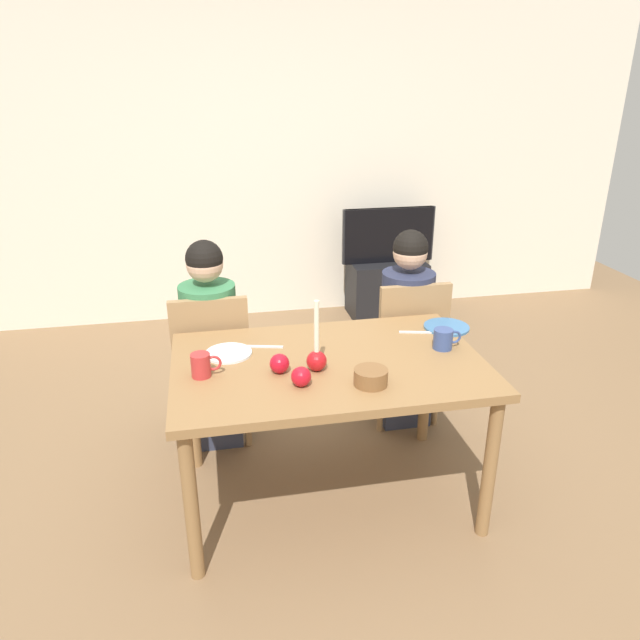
# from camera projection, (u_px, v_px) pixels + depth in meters

# --- Properties ---
(ground_plane) EXTENTS (7.68, 7.68, 0.00)m
(ground_plane) POSITION_uv_depth(u_px,v_px,m) (328.00, 495.00, 2.95)
(ground_plane) COLOR brown
(back_wall) EXTENTS (6.40, 0.10, 2.60)m
(back_wall) POSITION_uv_depth(u_px,v_px,m) (263.00, 162.00, 4.81)
(back_wall) COLOR beige
(back_wall) RESTS_ON ground
(dining_table) EXTENTS (1.40, 0.90, 0.75)m
(dining_table) POSITION_uv_depth(u_px,v_px,m) (329.00, 377.00, 2.70)
(dining_table) COLOR olive
(dining_table) RESTS_ON ground
(chair_left) EXTENTS (0.40, 0.40, 0.90)m
(chair_left) POSITION_uv_depth(u_px,v_px,m) (212.00, 360.00, 3.21)
(chair_left) COLOR #99754C
(chair_left) RESTS_ON ground
(chair_right) EXTENTS (0.40, 0.40, 0.90)m
(chair_right) POSITION_uv_depth(u_px,v_px,m) (407.00, 343.00, 3.41)
(chair_right) COLOR #99754C
(chair_right) RESTS_ON ground
(person_left_child) EXTENTS (0.30, 0.30, 1.17)m
(person_left_child) POSITION_uv_depth(u_px,v_px,m) (211.00, 348.00, 3.22)
(person_left_child) COLOR #33384C
(person_left_child) RESTS_ON ground
(person_right_child) EXTENTS (0.30, 0.30, 1.17)m
(person_right_child) POSITION_uv_depth(u_px,v_px,m) (405.00, 332.00, 3.42)
(person_right_child) COLOR #33384C
(person_right_child) RESTS_ON ground
(tv_stand) EXTENTS (0.64, 0.40, 0.48)m
(tv_stand) POSITION_uv_depth(u_px,v_px,m) (386.00, 288.00, 5.12)
(tv_stand) COLOR black
(tv_stand) RESTS_ON ground
(tv) EXTENTS (0.79, 0.05, 0.46)m
(tv) POSITION_uv_depth(u_px,v_px,m) (388.00, 235.00, 4.95)
(tv) COLOR black
(tv) RESTS_ON tv_stand
(candle_centerpiece) EXTENTS (0.09, 0.09, 0.32)m
(candle_centerpiece) POSITION_uv_depth(u_px,v_px,m) (317.00, 356.00, 2.56)
(candle_centerpiece) COLOR red
(candle_centerpiece) RESTS_ON dining_table
(plate_left) EXTENTS (0.22, 0.22, 0.01)m
(plate_left) POSITION_uv_depth(u_px,v_px,m) (229.00, 353.00, 2.73)
(plate_left) COLOR silver
(plate_left) RESTS_ON dining_table
(plate_right) EXTENTS (0.23, 0.23, 0.01)m
(plate_right) POSITION_uv_depth(u_px,v_px,m) (447.00, 327.00, 3.01)
(plate_right) COLOR teal
(plate_right) RESTS_ON dining_table
(mug_left) EXTENTS (0.13, 0.08, 0.10)m
(mug_left) POSITION_uv_depth(u_px,v_px,m) (202.00, 365.00, 2.51)
(mug_left) COLOR #B72D2D
(mug_left) RESTS_ON dining_table
(mug_right) EXTENTS (0.14, 0.09, 0.10)m
(mug_right) POSITION_uv_depth(u_px,v_px,m) (444.00, 339.00, 2.77)
(mug_right) COLOR #33477F
(mug_right) RESTS_ON dining_table
(fork_left) EXTENTS (0.18, 0.06, 0.01)m
(fork_left) POSITION_uv_depth(u_px,v_px,m) (264.00, 347.00, 2.80)
(fork_left) COLOR silver
(fork_left) RESTS_ON dining_table
(fork_right) EXTENTS (0.18, 0.06, 0.01)m
(fork_right) POSITION_uv_depth(u_px,v_px,m) (417.00, 332.00, 2.95)
(fork_right) COLOR silver
(fork_right) RESTS_ON dining_table
(bowl_walnuts) EXTENTS (0.14, 0.14, 0.07)m
(bowl_walnuts) POSITION_uv_depth(u_px,v_px,m) (371.00, 377.00, 2.45)
(bowl_walnuts) COLOR brown
(bowl_walnuts) RESTS_ON dining_table
(apple_near_candle) EXTENTS (0.09, 0.09, 0.09)m
(apple_near_candle) POSITION_uv_depth(u_px,v_px,m) (279.00, 363.00, 2.54)
(apple_near_candle) COLOR red
(apple_near_candle) RESTS_ON dining_table
(apple_by_left_plate) EXTENTS (0.08, 0.08, 0.08)m
(apple_by_left_plate) POSITION_uv_depth(u_px,v_px,m) (301.00, 377.00, 2.44)
(apple_by_left_plate) COLOR red
(apple_by_left_plate) RESTS_ON dining_table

